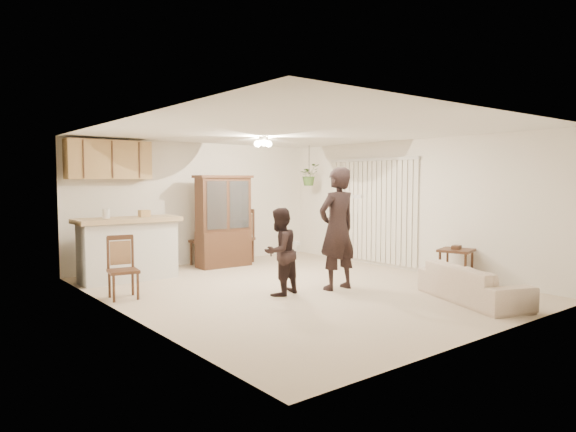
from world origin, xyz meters
TOP-DOWN VIEW (x-y plane):
  - floor at (0.00, 0.00)m, footprint 6.50×6.50m
  - ceiling at (0.00, 0.00)m, footprint 5.50×6.50m
  - wall_back at (0.00, 3.25)m, footprint 5.50×0.02m
  - wall_front at (0.00, -3.25)m, footprint 5.50×0.02m
  - wall_left at (-2.75, 0.00)m, footprint 0.02×6.50m
  - wall_right at (2.75, 0.00)m, footprint 0.02×6.50m
  - breakfast_bar at (-1.85, 2.35)m, footprint 1.60×0.55m
  - bar_top at (-1.85, 2.35)m, footprint 1.75×0.70m
  - upper_cabinets at (-1.90, 3.07)m, footprint 1.50×0.34m
  - vertical_blinds at (2.71, 0.90)m, footprint 0.06×2.30m
  - ceiling_fixture at (0.20, 1.20)m, footprint 0.36×0.36m
  - hanging_plant at (2.30, 2.40)m, footprint 0.43×0.37m
  - plant_cord at (2.30, 2.40)m, footprint 0.01×0.01m
  - sofa at (1.42, -2.21)m, footprint 1.35×2.01m
  - adult at (0.47, -0.42)m, footprint 0.66×0.44m
  - child at (-0.49, -0.18)m, footprint 0.77×0.68m
  - china_hutch at (0.19, 2.56)m, footprint 1.18×0.49m
  - side_table at (2.39, -1.30)m, footprint 0.66×0.66m
  - chair_bar at (-2.43, 1.04)m, footprint 0.47×0.47m
  - chair_hutch_left at (0.67, 2.71)m, footprint 0.69×0.69m
  - chair_hutch_right at (-0.02, 2.94)m, footprint 0.53×0.53m
  - controller_adult at (0.46, -0.87)m, footprint 0.05×0.17m
  - controller_child at (-0.40, -0.47)m, footprint 0.07×0.12m

SIDE VIEW (x-z plane):
  - floor at x=0.00m, z-range 0.00..0.00m
  - chair_bar at x=-2.43m, z-range -0.20..0.72m
  - side_table at x=2.39m, z-range -0.02..0.62m
  - chair_hutch_right at x=-0.02m, z-range -0.24..0.86m
  - chair_hutch_left at x=0.67m, z-range -0.25..0.88m
  - sofa at x=1.42m, z-range 0.00..0.73m
  - breakfast_bar at x=-1.85m, z-range 0.00..1.00m
  - child at x=-0.49m, z-range 0.00..1.35m
  - controller_child at x=-0.40m, z-range 0.79..0.83m
  - adult at x=0.47m, z-range 0.00..1.80m
  - china_hutch at x=0.19m, z-range -0.01..1.82m
  - bar_top at x=-1.85m, z-range 1.01..1.09m
  - vertical_blinds at x=2.71m, z-range 0.05..2.15m
  - wall_back at x=0.00m, z-range 0.00..2.50m
  - wall_front at x=0.00m, z-range 0.00..2.50m
  - wall_left at x=-2.75m, z-range 0.00..2.50m
  - wall_right at x=2.75m, z-range 0.00..2.50m
  - controller_adult at x=0.46m, z-range 1.46..1.51m
  - hanging_plant at x=2.30m, z-range 1.61..2.09m
  - upper_cabinets at x=-1.90m, z-range 1.75..2.45m
  - plant_cord at x=2.30m, z-range 1.85..2.50m
  - ceiling_fixture at x=0.20m, z-range 2.30..2.50m
  - ceiling at x=0.00m, z-range 2.49..2.51m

